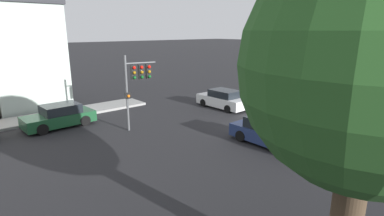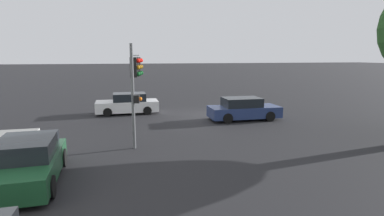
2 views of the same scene
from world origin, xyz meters
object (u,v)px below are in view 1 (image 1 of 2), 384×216
(street_tree, at_px, (369,68))
(parked_car_0, at_px, (59,116))
(crossing_car_1, at_px, (223,99))
(traffic_signal, at_px, (137,78))
(crossing_car_0, at_px, (271,133))

(street_tree, relative_size, parked_car_0, 1.84)
(parked_car_0, bearing_deg, crossing_car_1, 160.56)
(traffic_signal, relative_size, crossing_car_1, 1.06)
(crossing_car_1, bearing_deg, traffic_signal, 91.74)
(street_tree, bearing_deg, traffic_signal, -12.19)
(traffic_signal, distance_m, crossing_car_1, 8.43)
(crossing_car_0, height_order, parked_car_0, parked_car_0)
(street_tree, bearing_deg, crossing_car_1, -38.12)
(crossing_car_0, height_order, crossing_car_1, crossing_car_1)
(crossing_car_1, bearing_deg, parked_car_0, 73.06)
(traffic_signal, xyz_separation_m, parked_car_0, (3.83, 3.68, -2.61))
(street_tree, xyz_separation_m, crossing_car_1, (14.02, -11.00, -4.72))
(street_tree, xyz_separation_m, parked_car_0, (17.64, 0.69, -4.72))
(crossing_car_0, bearing_deg, traffic_signal, -149.77)
(parked_car_0, bearing_deg, street_tree, 89.99)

